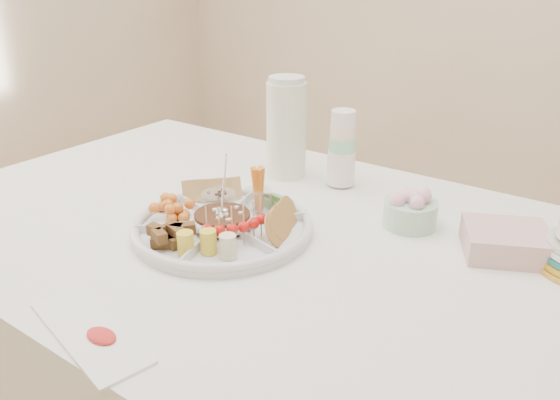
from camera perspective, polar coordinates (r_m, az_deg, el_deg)
The scene contains 14 objects.
dining_table at distance 1.44m, azimuth -3.92°, elevation -15.83°, with size 1.52×1.02×0.76m, color white.
party_tray at distance 1.17m, azimuth -6.03°, elevation -2.44°, with size 0.38×0.38×0.04m, color silver.
bean_dip at distance 1.17m, azimuth -6.04°, elevation -2.11°, with size 0.12×0.12×0.04m, color #321D0E.
tortillas at distance 1.12m, azimuth -0.04°, elevation -2.46°, with size 0.09×0.09×0.05m, color #B86D35, non-canonical shape.
carrot_cucumber at distance 1.23m, azimuth -1.12°, elevation 1.02°, with size 0.12×0.12×0.11m, color orange, non-canonical shape.
pita_raisins at distance 1.28m, azimuth -6.54°, elevation 0.95°, with size 0.11×0.11×0.06m, color tan, non-canonical shape.
cherries at distance 1.23m, azimuth -11.55°, elevation -0.93°, with size 0.11×0.11×0.04m, color #CB6428, non-canonical shape.
granola_chunks at distance 1.11m, azimuth -11.59°, elevation -3.69°, with size 0.09×0.09×0.04m, color #4A3020, non-canonical shape.
banana_tomato at distance 1.04m, azimuth -5.52°, elevation -3.75°, with size 0.11×0.11×0.09m, color beige, non-canonical shape.
cup_stack at distance 1.40m, azimuth 6.49°, elevation 5.24°, with size 0.07×0.07×0.19m, color silver.
thermos at distance 1.45m, azimuth 0.67°, elevation 7.69°, with size 0.11×0.11×0.27m, color white.
flower_bowl at distance 1.22m, azimuth 13.50°, elevation -0.77°, with size 0.12×0.12×0.09m, color silver.
napkin_stack at distance 1.17m, azimuth 22.57°, elevation -4.03°, with size 0.16×0.14×0.05m, color #D5A6A5.
placemat at distance 0.93m, azimuth -19.28°, elevation -12.88°, with size 0.27×0.09×0.01m, color white.
Camera 1 is at (0.72, -0.85, 1.30)m, focal length 35.00 mm.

